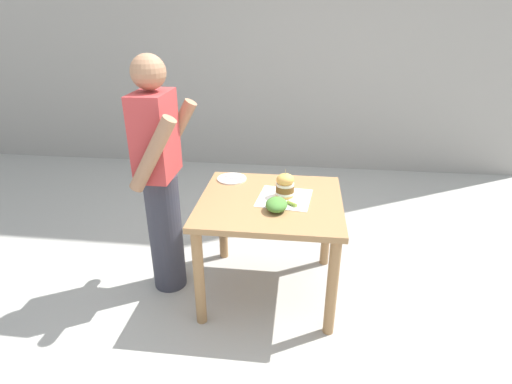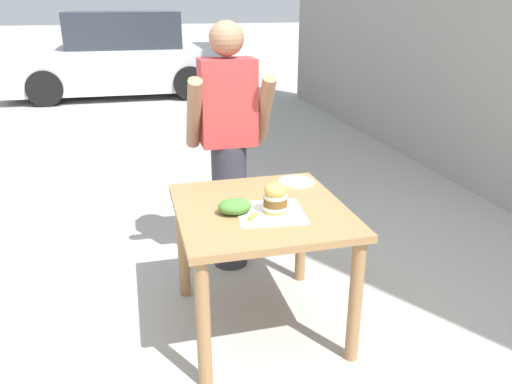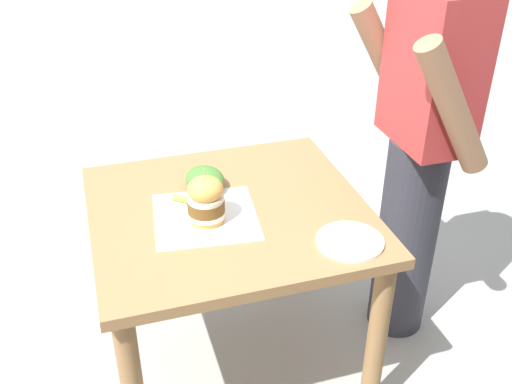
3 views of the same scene
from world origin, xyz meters
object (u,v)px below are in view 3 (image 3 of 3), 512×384
at_px(patio_table, 230,238).
at_px(diner_across_table, 420,144).
at_px(sandwich, 206,200).
at_px(pickle_spear, 183,199).
at_px(side_salad, 205,180).
at_px(side_plate_with_forks, 350,241).

height_order(patio_table, diner_across_table, diner_across_table).
xyz_separation_m(sandwich, diner_across_table, (-0.08, 0.85, 0.05)).
distance_m(pickle_spear, side_salad, 0.12).
relative_size(sandwich, side_salad, 1.11).
height_order(patio_table, side_salad, side_salad).
bearing_deg(patio_table, diner_across_table, 91.66).
relative_size(pickle_spear, side_plate_with_forks, 0.34).
bearing_deg(patio_table, pickle_spear, -118.81).
xyz_separation_m(side_plate_with_forks, diner_across_table, (-0.34, 0.43, 0.13)).
bearing_deg(side_salad, pickle_spear, -53.38).
xyz_separation_m(sandwich, side_plate_with_forks, (0.26, 0.41, -0.08)).
height_order(patio_table, sandwich, sandwich).
xyz_separation_m(patio_table, pickle_spear, (-0.08, -0.15, 0.14)).
height_order(side_plate_with_forks, diner_across_table, diner_across_table).
height_order(sandwich, pickle_spear, sandwich).
bearing_deg(sandwich, patio_table, 120.93).
distance_m(patio_table, side_salad, 0.23).
bearing_deg(diner_across_table, sandwich, -84.79).
distance_m(patio_table, side_plate_with_forks, 0.47).
height_order(side_plate_with_forks, side_salad, side_salad).
bearing_deg(side_plate_with_forks, patio_table, -134.25).
relative_size(patio_table, diner_across_table, 0.57).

